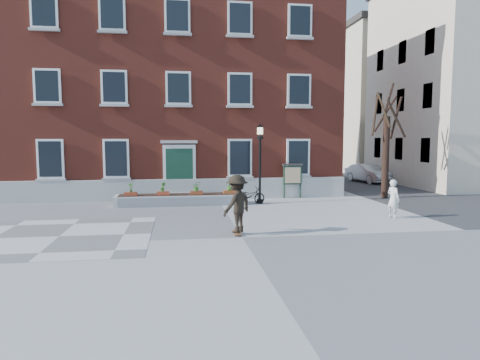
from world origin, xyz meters
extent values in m
plane|color=#959698|center=(0.00, 0.00, 0.00)|extent=(100.00, 100.00, 0.00)
cube|color=slate|center=(-6.00, 1.00, 0.01)|extent=(6.00, 6.00, 0.01)
imported|color=black|center=(1.37, 6.83, 0.43)|extent=(1.71, 0.95, 0.85)
imported|color=silver|center=(11.64, 15.80, 0.66)|extent=(2.14, 4.22, 1.33)
imported|color=silver|center=(6.58, 2.50, 0.79)|extent=(0.56, 0.67, 1.58)
cube|color=maroon|center=(-2.00, 14.00, 6.00)|extent=(18.00, 10.00, 12.00)
cube|color=#ADADA8|center=(-2.00, 8.88, 0.55)|extent=(18.00, 0.24, 1.10)
cube|color=#9E9E99|center=(-2.00, 8.75, 0.10)|extent=(2.60, 0.80, 0.20)
cube|color=#ABABA5|center=(-2.00, 8.90, 0.30)|extent=(2.20, 0.50, 0.20)
cube|color=silver|center=(-2.00, 8.92, 1.65)|extent=(1.70, 0.12, 2.50)
cube|color=#133524|center=(-2.00, 8.87, 1.55)|extent=(1.40, 0.06, 2.30)
cube|color=#A6A7A1|center=(-2.00, 8.88, 3.05)|extent=(1.90, 0.25, 0.15)
cube|color=white|center=(-8.40, 8.90, 2.20)|extent=(1.30, 0.10, 2.00)
cube|color=black|center=(-8.40, 8.85, 2.20)|extent=(1.08, 0.04, 1.78)
cube|color=#A2A29D|center=(-8.40, 8.84, 1.14)|extent=(1.44, 0.20, 0.12)
cube|color=white|center=(-8.40, 8.90, 5.80)|extent=(1.30, 0.10, 1.70)
cube|color=black|center=(-8.40, 8.85, 5.80)|extent=(1.08, 0.04, 1.48)
cube|color=#9C9B97|center=(-8.40, 8.84, 4.89)|extent=(1.44, 0.20, 0.12)
cube|color=white|center=(-8.40, 8.90, 9.40)|extent=(1.30, 0.10, 1.70)
cube|color=black|center=(-8.40, 8.85, 9.40)|extent=(1.08, 0.04, 1.48)
cube|color=#A5A49F|center=(-8.40, 8.84, 8.49)|extent=(1.44, 0.20, 0.12)
cube|color=white|center=(-5.20, 8.90, 2.20)|extent=(1.30, 0.10, 2.00)
cube|color=black|center=(-5.20, 8.85, 2.20)|extent=(1.08, 0.04, 1.78)
cube|color=gray|center=(-5.20, 8.84, 1.14)|extent=(1.44, 0.20, 0.12)
cube|color=white|center=(-5.20, 8.90, 5.80)|extent=(1.30, 0.10, 1.70)
cube|color=black|center=(-5.20, 8.85, 5.80)|extent=(1.08, 0.04, 1.48)
cube|color=#AAABA6|center=(-5.20, 8.84, 4.89)|extent=(1.44, 0.20, 0.12)
cube|color=silver|center=(-5.20, 8.90, 9.40)|extent=(1.30, 0.10, 1.70)
cube|color=black|center=(-5.20, 8.85, 9.40)|extent=(1.08, 0.04, 1.48)
cube|color=gray|center=(-5.20, 8.84, 8.49)|extent=(1.44, 0.20, 0.12)
cube|color=silver|center=(-2.00, 8.90, 5.80)|extent=(1.30, 0.10, 1.70)
cube|color=black|center=(-2.00, 8.85, 5.80)|extent=(1.08, 0.04, 1.48)
cube|color=#A3A39E|center=(-2.00, 8.84, 4.89)|extent=(1.44, 0.20, 0.12)
cube|color=silver|center=(-2.00, 8.90, 9.40)|extent=(1.30, 0.10, 1.70)
cube|color=black|center=(-2.00, 8.85, 9.40)|extent=(1.08, 0.04, 1.48)
cube|color=#969691|center=(-2.00, 8.84, 8.49)|extent=(1.44, 0.20, 0.12)
cube|color=silver|center=(1.20, 8.90, 2.20)|extent=(1.30, 0.10, 2.00)
cube|color=black|center=(1.20, 8.85, 2.20)|extent=(1.08, 0.04, 1.78)
cube|color=#A4A49F|center=(1.20, 8.84, 1.14)|extent=(1.44, 0.20, 0.12)
cube|color=silver|center=(1.20, 8.90, 5.80)|extent=(1.30, 0.10, 1.70)
cube|color=black|center=(1.20, 8.85, 5.80)|extent=(1.08, 0.04, 1.48)
cube|color=#A4A49F|center=(1.20, 8.84, 4.89)|extent=(1.44, 0.20, 0.12)
cube|color=silver|center=(1.20, 8.90, 9.40)|extent=(1.30, 0.10, 1.70)
cube|color=black|center=(1.20, 8.85, 9.40)|extent=(1.08, 0.04, 1.48)
cube|color=#A6A7A1|center=(1.20, 8.84, 8.49)|extent=(1.44, 0.20, 0.12)
cube|color=white|center=(4.40, 8.90, 2.20)|extent=(1.30, 0.10, 2.00)
cube|color=black|center=(4.40, 8.85, 2.20)|extent=(1.08, 0.04, 1.78)
cube|color=gray|center=(4.40, 8.84, 1.14)|extent=(1.44, 0.20, 0.12)
cube|color=silver|center=(4.40, 8.90, 5.80)|extent=(1.30, 0.10, 1.70)
cube|color=black|center=(4.40, 8.85, 5.80)|extent=(1.08, 0.04, 1.48)
cube|color=#A3A39E|center=(4.40, 8.84, 4.89)|extent=(1.44, 0.20, 0.12)
cube|color=silver|center=(4.40, 8.90, 9.40)|extent=(1.30, 0.10, 1.70)
cube|color=black|center=(4.40, 8.85, 9.40)|extent=(1.08, 0.04, 1.48)
cube|color=#A6A7A1|center=(4.40, 8.84, 8.49)|extent=(1.44, 0.20, 0.12)
cube|color=beige|center=(-2.00, 7.20, 0.25)|extent=(6.20, 1.10, 0.50)
cube|color=#BABABA|center=(-2.00, 6.64, 0.25)|extent=(5.80, 0.02, 0.40)
cube|color=black|center=(-2.00, 7.20, 0.50)|extent=(5.80, 0.90, 0.06)
cube|color=maroon|center=(-4.30, 6.95, 0.60)|extent=(0.60, 0.25, 0.20)
imported|color=#2D5F1C|center=(-4.30, 6.95, 0.92)|extent=(0.24, 0.24, 0.45)
cube|color=#973621|center=(-2.80, 6.95, 0.60)|extent=(0.60, 0.25, 0.20)
imported|color=#316F21|center=(-2.80, 6.95, 0.92)|extent=(0.25, 0.25, 0.45)
cube|color=brown|center=(-1.20, 6.95, 0.60)|extent=(0.60, 0.25, 0.20)
imported|color=#2E6C20|center=(-1.20, 6.95, 0.92)|extent=(0.40, 0.40, 0.45)
cube|color=brown|center=(0.40, 6.95, 0.60)|extent=(0.60, 0.25, 0.20)
imported|color=#336B20|center=(0.40, 6.95, 0.92)|extent=(0.25, 0.25, 0.45)
cylinder|color=black|center=(9.00, 8.00, 2.20)|extent=(0.36, 0.36, 4.40)
cylinder|color=black|center=(9.51, 8.00, 4.29)|extent=(0.12, 1.12, 2.23)
cylinder|color=black|center=(9.17, 8.52, 4.55)|extent=(1.18, 0.49, 1.97)
cylinder|color=#312015|center=(8.51, 8.36, 4.55)|extent=(0.88, 1.14, 2.35)
cylinder|color=#312316|center=(8.70, 7.78, 4.73)|extent=(0.60, 0.77, 1.90)
cylinder|color=black|center=(9.20, 7.37, 4.24)|extent=(1.39, 0.55, 1.95)
cylinder|color=black|center=(9.16, 8.13, 5.37)|extent=(0.43, 0.48, 1.58)
cube|color=#39393B|center=(12.00, 18.00, 0.00)|extent=(8.00, 36.00, 0.01)
cube|color=beige|center=(18.00, 14.00, 7.00)|extent=(10.00, 11.00, 14.00)
cube|color=beige|center=(18.00, 26.00, 6.50)|extent=(10.00, 11.00, 13.00)
cube|color=#3C3634|center=(18.00, 26.00, 13.25)|extent=(10.40, 11.40, 0.50)
cube|color=black|center=(13.04, 10.80, 2.50)|extent=(0.08, 1.00, 1.50)
cube|color=black|center=(13.04, 14.00, 2.50)|extent=(0.08, 1.00, 1.50)
cube|color=black|center=(13.04, 17.20, 2.50)|extent=(0.08, 1.00, 1.50)
cube|color=black|center=(13.04, 10.80, 5.80)|extent=(0.08, 1.00, 1.50)
cube|color=black|center=(13.04, 14.00, 5.80)|extent=(0.08, 1.00, 1.50)
cube|color=black|center=(13.04, 17.20, 5.80)|extent=(0.08, 1.00, 1.50)
cube|color=black|center=(13.04, 10.80, 9.00)|extent=(0.08, 1.00, 1.50)
cube|color=black|center=(13.04, 14.00, 9.00)|extent=(0.08, 1.00, 1.50)
cube|color=black|center=(13.04, 17.20, 9.00)|extent=(0.08, 1.00, 1.50)
cylinder|color=black|center=(1.95, 7.16, 0.10)|extent=(0.32, 0.32, 0.20)
cylinder|color=black|center=(1.95, 7.16, 1.60)|extent=(0.12, 0.12, 3.20)
cone|color=black|center=(1.95, 7.16, 3.35)|extent=(0.40, 0.40, 0.30)
cube|color=#FFF1BB|center=(1.95, 7.16, 3.60)|extent=(0.24, 0.24, 0.34)
cone|color=black|center=(1.95, 7.16, 3.85)|extent=(0.40, 0.40, 0.16)
cylinder|color=#183122|center=(3.58, 8.67, 0.90)|extent=(0.08, 0.08, 1.80)
cylinder|color=#172F20|center=(4.48, 8.67, 0.90)|extent=(0.08, 0.08, 1.80)
cube|color=#183125|center=(4.03, 8.67, 1.25)|extent=(1.00, 0.10, 1.00)
cube|color=beige|center=(4.03, 8.61, 1.25)|extent=(0.85, 0.02, 0.85)
cube|color=#3D3734|center=(4.03, 8.67, 1.82)|extent=(1.10, 0.16, 0.10)
cube|color=brown|center=(-0.11, 0.50, 0.06)|extent=(0.22, 0.78, 0.03)
cylinder|color=black|center=(-0.20, 0.22, 0.03)|extent=(0.03, 0.05, 0.05)
cylinder|color=black|center=(-0.02, 0.22, 0.03)|extent=(0.03, 0.05, 0.05)
cylinder|color=black|center=(-0.20, 0.78, 0.03)|extent=(0.03, 0.05, 0.05)
cylinder|color=black|center=(-0.02, 0.78, 0.03)|extent=(0.03, 0.05, 0.05)
imported|color=black|center=(-0.11, 0.50, 1.05)|extent=(1.41, 1.40, 1.95)
camera|label=1|loc=(-2.04, -13.64, 3.28)|focal=32.00mm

